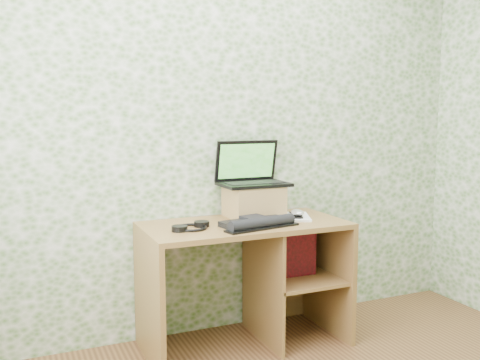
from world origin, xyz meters
name	(u,v)px	position (x,y,z in m)	size (l,w,h in m)	color
wall_back	(225,128)	(0.00, 1.75, 1.30)	(3.50, 3.50, 0.00)	silver
desk	(254,264)	(0.08, 1.47, 0.48)	(1.20, 0.60, 0.75)	brown
riser	(254,201)	(0.13, 1.58, 0.85)	(0.33, 0.27, 0.20)	olive
laptop	(251,175)	(0.13, 1.63, 1.01)	(0.42, 0.29, 0.28)	black
keyboard	(258,223)	(0.03, 1.32, 0.77)	(0.47, 0.31, 0.06)	black
headphones	(191,227)	(-0.34, 1.41, 0.76)	(0.24, 0.24, 0.03)	black
notepad	(293,217)	(0.34, 1.46, 0.76)	(0.19, 0.28, 0.01)	white
mouse	(297,214)	(0.34, 1.40, 0.78)	(0.07, 0.11, 0.04)	#B2B2B4
pen	(296,214)	(0.38, 1.49, 0.77)	(0.01, 0.01, 0.13)	black
red_box	(293,249)	(0.33, 1.44, 0.55)	(0.27, 0.09, 0.33)	maroon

